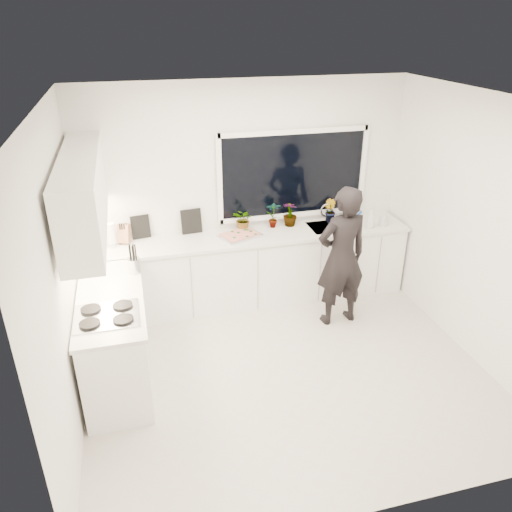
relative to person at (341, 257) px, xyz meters
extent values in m
cube|color=beige|center=(-0.87, -0.73, -0.85)|extent=(4.00, 3.50, 0.02)
cube|color=white|center=(-0.87, 1.03, 0.51)|extent=(4.00, 0.02, 2.70)
cube|color=white|center=(-2.88, -0.73, 0.51)|extent=(0.02, 3.50, 2.70)
cube|color=white|center=(1.14, -0.73, 0.51)|extent=(0.02, 3.50, 2.70)
cube|color=white|center=(-0.87, -0.73, 1.87)|extent=(4.00, 3.50, 0.02)
cube|color=black|center=(-0.27, 0.99, 0.71)|extent=(1.80, 0.02, 1.00)
cube|color=white|center=(-0.87, 0.72, -0.40)|extent=(3.92, 0.58, 0.88)
cube|color=white|center=(-2.54, -0.38, -0.40)|extent=(0.58, 1.60, 0.88)
cube|color=silver|center=(-0.87, 0.71, 0.06)|extent=(3.94, 0.62, 0.04)
cube|color=silver|center=(-2.54, -0.38, 0.06)|extent=(0.62, 1.60, 0.04)
cube|color=white|center=(-2.66, -0.03, 1.01)|extent=(0.34, 2.10, 0.70)
cube|color=silver|center=(0.18, 0.72, 0.03)|extent=(0.58, 0.42, 0.14)
cylinder|color=silver|center=(0.18, 0.92, 0.19)|extent=(0.03, 0.03, 0.22)
cube|color=black|center=(-2.56, -0.73, 0.09)|extent=(0.56, 0.48, 0.03)
imported|color=black|center=(0.00, 0.00, 0.00)|extent=(0.65, 0.47, 1.69)
cube|color=silver|center=(-1.03, 0.69, 0.09)|extent=(0.55, 0.48, 0.03)
cube|color=red|center=(-1.03, 0.69, 0.11)|extent=(0.50, 0.43, 0.01)
cylinder|color=#1348B9|center=(0.49, 0.88, 0.14)|extent=(0.15, 0.15, 0.13)
cylinder|color=silver|center=(-2.52, 0.82, 0.21)|extent=(0.12, 0.12, 0.26)
cube|color=#9C7448|center=(-2.37, 0.86, 0.19)|extent=(0.16, 0.14, 0.22)
cylinder|color=#B0B0B4|center=(-2.29, 0.07, 0.16)|extent=(0.14, 0.14, 0.16)
cube|color=black|center=(-2.18, 0.96, 0.22)|extent=(0.22, 0.05, 0.28)
cube|color=black|center=(-1.57, 0.96, 0.23)|extent=(0.25, 0.05, 0.30)
imported|color=#26662D|center=(-0.94, 0.88, 0.22)|extent=(0.33, 0.33, 0.28)
imported|color=#26662D|center=(-0.55, 0.88, 0.25)|extent=(0.20, 0.16, 0.34)
imported|color=#26662D|center=(-0.34, 0.88, 0.23)|extent=(0.24, 0.24, 0.31)
imported|color=#26662D|center=(0.20, 0.88, 0.22)|extent=(0.16, 0.18, 0.29)
imported|color=#D8BF66|center=(0.62, 0.57, 0.21)|extent=(0.15, 0.15, 0.27)
imported|color=#D8BF66|center=(0.81, 0.57, 0.17)|extent=(0.11, 0.11, 0.18)
camera|label=1|loc=(-2.22, -4.69, 2.50)|focal=35.00mm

